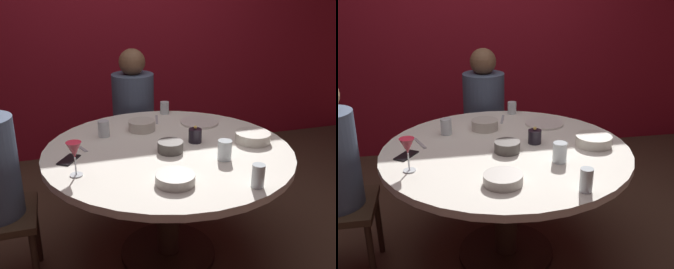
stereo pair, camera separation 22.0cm
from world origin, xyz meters
TOP-DOWN VIEW (x-y plane):
  - ground_plane at (0.00, 0.00)m, footprint 8.00×8.00m
  - back_wall at (0.00, 1.82)m, footprint 6.00×0.10m
  - dining_table at (0.00, 0.00)m, footprint 1.43×1.43m
  - seated_diner_back at (0.00, 0.95)m, footprint 0.40×0.40m
  - candle_holder at (0.18, 0.03)m, footprint 0.08×0.08m
  - wine_glass at (-0.53, -0.21)m, footprint 0.08×0.08m
  - dinner_plate at (0.33, 0.35)m, footprint 0.26×0.26m
  - cell_phone at (-0.56, -0.02)m, footprint 0.13×0.16m
  - bowl_serving_large at (-0.01, -0.06)m, footprint 0.14×0.14m
  - bowl_salad_center at (-0.10, -0.43)m, footprint 0.19×0.19m
  - bowl_small_white at (0.51, -0.06)m, footprint 0.21×0.21m
  - bowl_sauce_side at (-0.08, 0.33)m, footprint 0.17×0.17m
  - cup_near_candle at (-0.33, 0.29)m, footprint 0.07×0.07m
  - cup_by_left_diner at (0.16, 0.63)m, footprint 0.06×0.06m
  - cup_by_right_diner at (0.26, -0.57)m, footprint 0.06×0.06m
  - cup_center_front at (0.24, -0.25)m, footprint 0.07×0.07m
  - fork_near_plate at (-0.49, 0.15)m, footprint 0.08×0.17m
  - knife_near_plate at (0.07, 0.50)m, footprint 0.06×0.18m

SIDE VIEW (x-z plane):
  - ground_plane at x=0.00m, z-range 0.00..0.00m
  - dining_table at x=0.00m, z-range 0.23..0.97m
  - seated_diner_back at x=0.00m, z-range 0.14..1.31m
  - fork_near_plate at x=-0.49m, z-range 0.74..0.74m
  - knife_near_plate at x=0.07m, z-range 0.74..0.74m
  - cell_phone at x=-0.56m, z-range 0.74..0.75m
  - dinner_plate at x=0.33m, z-range 0.74..0.75m
  - bowl_salad_center at x=-0.10m, z-range 0.74..0.79m
  - bowl_small_white at x=0.51m, z-range 0.74..0.80m
  - bowl_serving_large at x=-0.01m, z-range 0.74..0.80m
  - bowl_sauce_side at x=-0.08m, z-range 0.74..0.80m
  - candle_holder at x=0.18m, z-range 0.73..0.83m
  - cup_by_left_diner at x=0.16m, z-range 0.74..0.83m
  - cup_near_candle at x=-0.33m, z-range 0.74..0.84m
  - cup_center_front at x=0.24m, z-range 0.74..0.85m
  - cup_by_right_diner at x=0.26m, z-range 0.74..0.85m
  - wine_glass at x=-0.53m, z-range 0.78..0.95m
  - back_wall at x=0.00m, z-range 0.00..2.60m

